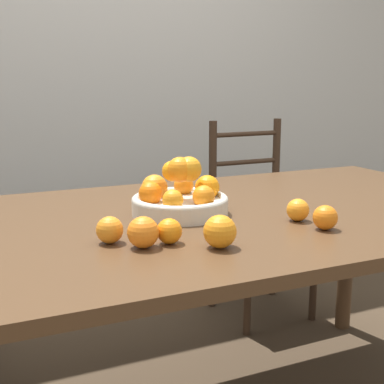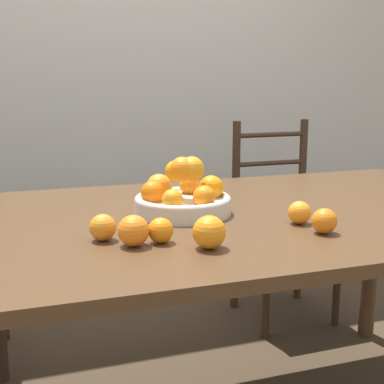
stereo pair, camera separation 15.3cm
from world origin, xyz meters
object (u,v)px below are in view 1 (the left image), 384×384
object	(u,v)px
orange_loose_2	(169,231)
orange_loose_4	(298,210)
orange_loose_1	(220,232)
orange_loose_5	(325,218)
orange_loose_0	(110,230)
fruit_bowl	(180,197)
chair_right	(258,222)
orange_loose_3	(143,232)

from	to	relation	value
orange_loose_2	orange_loose_4	distance (m)	0.42
orange_loose_1	orange_loose_5	bearing A→B (deg)	4.17
orange_loose_0	orange_loose_5	bearing A→B (deg)	-12.16
orange_loose_0	orange_loose_5	world-z (taller)	same
orange_loose_1	orange_loose_2	size ratio (longest dim) A/B	1.27
orange_loose_1	orange_loose_5	xyz separation A→B (m)	(0.34, 0.02, -0.01)
orange_loose_1	orange_loose_5	distance (m)	0.34
fruit_bowl	orange_loose_5	xyz separation A→B (m)	(0.29, -0.32, -0.02)
orange_loose_1	chair_right	size ratio (longest dim) A/B	0.08
orange_loose_3	orange_loose_2	bearing A→B (deg)	3.81
orange_loose_3	chair_right	xyz separation A→B (m)	(0.97, 1.05, -0.34)
orange_loose_0	chair_right	distance (m)	1.47
fruit_bowl	orange_loose_1	world-z (taller)	fruit_bowl
orange_loose_0	orange_loose_1	distance (m)	0.28
orange_loose_0	orange_loose_4	world-z (taller)	orange_loose_0
orange_loose_1	orange_loose_2	distance (m)	0.13
orange_loose_5	chair_right	world-z (taller)	chair_right
fruit_bowl	orange_loose_5	distance (m)	0.44
fruit_bowl	orange_loose_0	bearing A→B (deg)	-143.92
orange_loose_4	orange_loose_1	bearing A→B (deg)	-157.83
chair_right	orange_loose_4	bearing A→B (deg)	-116.61
orange_loose_0	orange_loose_2	distance (m)	0.15
orange_loose_2	orange_loose_4	size ratio (longest dim) A/B	0.98
orange_loose_3	orange_loose_1	bearing A→B (deg)	-24.50
fruit_bowl	orange_loose_3	xyz separation A→B (m)	(-0.21, -0.27, -0.01)
orange_loose_2	orange_loose_4	bearing A→B (deg)	6.63
orange_loose_3	fruit_bowl	bearing A→B (deg)	51.96
fruit_bowl	orange_loose_4	bearing A→B (deg)	-37.83
chair_right	orange_loose_2	bearing A→B (deg)	-131.65
orange_loose_2	orange_loose_4	world-z (taller)	orange_loose_4
orange_loose_0	orange_loose_5	xyz separation A→B (m)	(0.57, -0.12, -0.00)
orange_loose_3	chair_right	bearing A→B (deg)	47.11
orange_loose_4	chair_right	xyz separation A→B (m)	(0.48, 0.99, -0.34)
orange_loose_1	fruit_bowl	bearing A→B (deg)	83.12
orange_loose_0	orange_loose_2	xyz separation A→B (m)	(0.13, -0.07, -0.00)
orange_loose_3	orange_loose_5	distance (m)	0.51
orange_loose_2	orange_loose_5	xyz separation A→B (m)	(0.44, -0.06, 0.00)
orange_loose_3	orange_loose_5	bearing A→B (deg)	-5.97
orange_loose_0	orange_loose_1	size ratio (longest dim) A/B	0.84
orange_loose_0	fruit_bowl	bearing A→B (deg)	36.08
fruit_bowl	orange_loose_1	distance (m)	0.35
fruit_bowl	orange_loose_5	bearing A→B (deg)	-47.78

